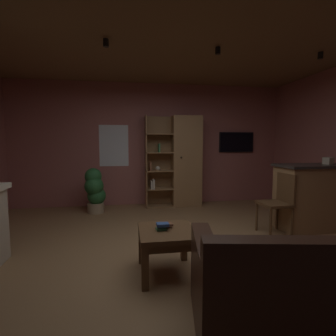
{
  "coord_description": "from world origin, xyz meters",
  "views": [
    {
      "loc": [
        -0.54,
        -2.96,
        1.39
      ],
      "look_at": [
        0.0,
        0.4,
        1.05
      ],
      "focal_mm": 27.58,
      "sensor_mm": 36.0,
      "label": 1
    }
  ],
  "objects_px": {
    "bookshelf_cabinet": "(182,162)",
    "tissue_box": "(328,161)",
    "coffee_table": "(167,238)",
    "table_book_0": "(161,229)",
    "table_book_2": "(163,225)",
    "leather_couch": "(301,294)",
    "wall_mounted_tv": "(236,142)",
    "dining_chair": "(279,199)",
    "kitchen_bar_counter": "(320,196)",
    "potted_floor_plant": "(95,190)",
    "table_book_1": "(168,225)"
  },
  "relations": [
    {
      "from": "bookshelf_cabinet",
      "to": "tissue_box",
      "type": "xyz_separation_m",
      "value": [
        1.97,
        -1.86,
        0.13
      ]
    },
    {
      "from": "bookshelf_cabinet",
      "to": "coffee_table",
      "type": "relative_size",
      "value": 3.07
    },
    {
      "from": "table_book_0",
      "to": "table_book_2",
      "type": "height_order",
      "value": "table_book_2"
    },
    {
      "from": "leather_couch",
      "to": "table_book_0",
      "type": "bearing_deg",
      "value": 130.06
    },
    {
      "from": "wall_mounted_tv",
      "to": "dining_chair",
      "type": "bearing_deg",
      "value": -96.39
    },
    {
      "from": "kitchen_bar_counter",
      "to": "wall_mounted_tv",
      "type": "relative_size",
      "value": 1.71
    },
    {
      "from": "table_book_2",
      "to": "wall_mounted_tv",
      "type": "height_order",
      "value": "wall_mounted_tv"
    },
    {
      "from": "coffee_table",
      "to": "potted_floor_plant",
      "type": "xyz_separation_m",
      "value": [
        -1.03,
        2.56,
        0.08
      ]
    },
    {
      "from": "bookshelf_cabinet",
      "to": "dining_chair",
      "type": "bearing_deg",
      "value": -61.09
    },
    {
      "from": "potted_floor_plant",
      "to": "table_book_1",
      "type": "bearing_deg",
      "value": -67.08
    },
    {
      "from": "kitchen_bar_counter",
      "to": "dining_chair",
      "type": "relative_size",
      "value": 1.52
    },
    {
      "from": "leather_couch",
      "to": "dining_chair",
      "type": "relative_size",
      "value": 1.76
    },
    {
      "from": "bookshelf_cabinet",
      "to": "table_book_0",
      "type": "xyz_separation_m",
      "value": [
        -0.86,
        -2.9,
        -0.48
      ]
    },
    {
      "from": "kitchen_bar_counter",
      "to": "leather_couch",
      "type": "bearing_deg",
      "value": -131.8
    },
    {
      "from": "bookshelf_cabinet",
      "to": "leather_couch",
      "type": "xyz_separation_m",
      "value": [
        0.01,
        -3.93,
        -0.65
      ]
    },
    {
      "from": "bookshelf_cabinet",
      "to": "dining_chair",
      "type": "xyz_separation_m",
      "value": [
        1.08,
        -1.96,
        -0.44
      ]
    },
    {
      "from": "bookshelf_cabinet",
      "to": "table_book_2",
      "type": "relative_size",
      "value": 15.37
    },
    {
      "from": "table_book_0",
      "to": "dining_chair",
      "type": "relative_size",
      "value": 0.11
    },
    {
      "from": "table_book_2",
      "to": "wall_mounted_tv",
      "type": "distance_m",
      "value": 3.89
    },
    {
      "from": "kitchen_bar_counter",
      "to": "leather_couch",
      "type": "distance_m",
      "value": 2.79
    },
    {
      "from": "tissue_box",
      "to": "coffee_table",
      "type": "height_order",
      "value": "tissue_box"
    },
    {
      "from": "coffee_table",
      "to": "tissue_box",
      "type": "bearing_deg",
      "value": 20.67
    },
    {
      "from": "table_book_0",
      "to": "potted_floor_plant",
      "type": "height_order",
      "value": "potted_floor_plant"
    },
    {
      "from": "tissue_box",
      "to": "table_book_2",
      "type": "height_order",
      "value": "tissue_box"
    },
    {
      "from": "potted_floor_plant",
      "to": "dining_chair",
      "type": "bearing_deg",
      "value": -29.09
    },
    {
      "from": "table_book_1",
      "to": "dining_chair",
      "type": "relative_size",
      "value": 0.11
    },
    {
      "from": "kitchen_bar_counter",
      "to": "table_book_2",
      "type": "bearing_deg",
      "value": -158.79
    },
    {
      "from": "leather_couch",
      "to": "table_book_2",
      "type": "bearing_deg",
      "value": 129.82
    },
    {
      "from": "table_book_1",
      "to": "dining_chair",
      "type": "bearing_deg",
      "value": 25.08
    },
    {
      "from": "leather_couch",
      "to": "wall_mounted_tv",
      "type": "height_order",
      "value": "wall_mounted_tv"
    },
    {
      "from": "table_book_0",
      "to": "dining_chair",
      "type": "xyz_separation_m",
      "value": [
        1.94,
        0.93,
        0.04
      ]
    },
    {
      "from": "bookshelf_cabinet",
      "to": "potted_floor_plant",
      "type": "relative_size",
      "value": 2.2
    },
    {
      "from": "table_book_2",
      "to": "dining_chair",
      "type": "xyz_separation_m",
      "value": [
        1.92,
        0.95,
        -0.01
      ]
    },
    {
      "from": "table_book_0",
      "to": "table_book_2",
      "type": "relative_size",
      "value": 0.81
    },
    {
      "from": "table_book_1",
      "to": "dining_chair",
      "type": "height_order",
      "value": "dining_chair"
    },
    {
      "from": "table_book_1",
      "to": "coffee_table",
      "type": "bearing_deg",
      "value": -107.31
    },
    {
      "from": "coffee_table",
      "to": "wall_mounted_tv",
      "type": "bearing_deg",
      "value": 55.67
    },
    {
      "from": "table_book_0",
      "to": "table_book_2",
      "type": "xyz_separation_m",
      "value": [
        0.02,
        -0.01,
        0.05
      ]
    },
    {
      "from": "leather_couch",
      "to": "kitchen_bar_counter",
      "type": "bearing_deg",
      "value": 48.2
    },
    {
      "from": "dining_chair",
      "to": "tissue_box",
      "type": "bearing_deg",
      "value": 6.83
    },
    {
      "from": "coffee_table",
      "to": "wall_mounted_tv",
      "type": "height_order",
      "value": "wall_mounted_tv"
    },
    {
      "from": "coffee_table",
      "to": "dining_chair",
      "type": "bearing_deg",
      "value": 26.5
    },
    {
      "from": "bookshelf_cabinet",
      "to": "kitchen_bar_counter",
      "type": "bearing_deg",
      "value": -44.89
    },
    {
      "from": "kitchen_bar_counter",
      "to": "leather_couch",
      "type": "height_order",
      "value": "kitchen_bar_counter"
    },
    {
      "from": "tissue_box",
      "to": "leather_couch",
      "type": "height_order",
      "value": "tissue_box"
    },
    {
      "from": "dining_chair",
      "to": "kitchen_bar_counter",
      "type": "bearing_deg",
      "value": 7.65
    },
    {
      "from": "bookshelf_cabinet",
      "to": "dining_chair",
      "type": "distance_m",
      "value": 2.29
    },
    {
      "from": "wall_mounted_tv",
      "to": "table_book_0",
      "type": "bearing_deg",
      "value": -125.1
    },
    {
      "from": "kitchen_bar_counter",
      "to": "tissue_box",
      "type": "relative_size",
      "value": 11.69
    },
    {
      "from": "leather_couch",
      "to": "coffee_table",
      "type": "relative_size",
      "value": 2.56
    }
  ]
}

